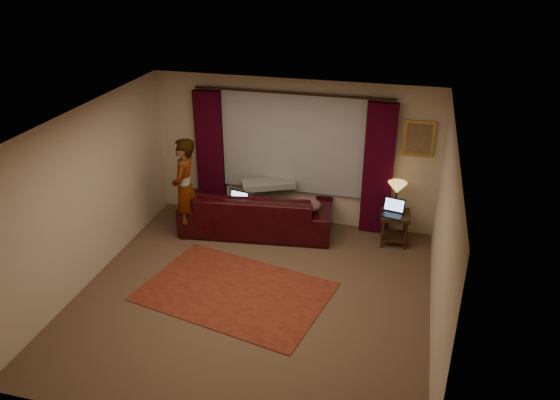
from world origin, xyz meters
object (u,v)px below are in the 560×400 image
object	(u,v)px
laptop_sofa	(235,201)
tiffany_lamp	(396,196)
end_table	(394,228)
sofa	(257,204)
laptop_table	(392,208)
person	(185,189)

from	to	relation	value
laptop_sofa	tiffany_lamp	distance (m)	2.70
laptop_sofa	tiffany_lamp	size ratio (longest dim) A/B	0.78
tiffany_lamp	end_table	bearing A→B (deg)	-82.44
laptop_sofa	end_table	xyz separation A→B (m)	(2.66, 0.40, -0.38)
sofa	end_table	xyz separation A→B (m)	(2.36, 0.15, -0.25)
end_table	tiffany_lamp	xyz separation A→B (m)	(-0.02, 0.14, 0.53)
laptop_table	person	size ratio (longest dim) A/B	0.22
sofa	person	bearing A→B (deg)	15.08
sofa	laptop_sofa	world-z (taller)	sofa
tiffany_lamp	laptop_table	distance (m)	0.26
end_table	person	bearing A→B (deg)	-170.27
laptop_table	tiffany_lamp	bearing A→B (deg)	91.20
laptop_sofa	tiffany_lamp	xyz separation A→B (m)	(2.64, 0.54, 0.15)
laptop_sofa	laptop_table	xyz separation A→B (m)	(2.60, 0.32, 0.03)
sofa	end_table	size ratio (longest dim) A/B	4.66
sofa	laptop_sofa	distance (m)	0.41
laptop_sofa	sofa	bearing A→B (deg)	51.98
end_table	laptop_sofa	bearing A→B (deg)	-171.40
tiffany_lamp	person	distance (m)	3.54
laptop_table	laptop_sofa	bearing A→B (deg)	-160.77
end_table	laptop_table	xyz separation A→B (m)	(-0.06, -0.09, 0.41)
sofa	laptop_sofa	bearing A→B (deg)	33.18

